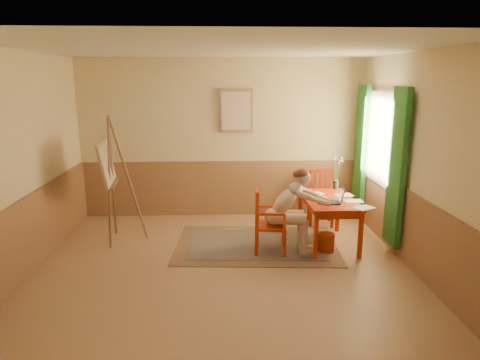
{
  "coord_description": "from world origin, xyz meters",
  "views": [
    {
      "loc": [
        -0.01,
        -5.35,
        2.46
      ],
      "look_at": [
        0.25,
        0.55,
        1.05
      ],
      "focal_mm": 32.12,
      "sensor_mm": 36.0,
      "label": 1
    }
  ],
  "objects_px": {
    "figure": "(291,207)",
    "laptop": "(333,200)",
    "chair_left": "(267,221)",
    "easel": "(109,168)",
    "table": "(329,204)",
    "chair_back": "(321,197)"
  },
  "relations": [
    {
      "from": "figure",
      "to": "laptop",
      "type": "xyz_separation_m",
      "value": [
        0.62,
        0.06,
        0.08
      ]
    },
    {
      "from": "chair_left",
      "to": "easel",
      "type": "relative_size",
      "value": 0.49
    },
    {
      "from": "table",
      "to": "chair_left",
      "type": "xyz_separation_m",
      "value": [
        -0.94,
        -0.26,
        -0.16
      ]
    },
    {
      "from": "chair_back",
      "to": "laptop",
      "type": "xyz_separation_m",
      "value": [
        -0.11,
        -1.2,
        0.3
      ]
    },
    {
      "from": "figure",
      "to": "laptop",
      "type": "height_order",
      "value": "figure"
    },
    {
      "from": "table",
      "to": "easel",
      "type": "height_order",
      "value": "easel"
    },
    {
      "from": "table",
      "to": "laptop",
      "type": "distance_m",
      "value": 0.26
    },
    {
      "from": "chair_back",
      "to": "figure",
      "type": "bearing_deg",
      "value": -119.84
    },
    {
      "from": "chair_left",
      "to": "laptop",
      "type": "xyz_separation_m",
      "value": [
        0.94,
        0.04,
        0.29
      ]
    },
    {
      "from": "chair_back",
      "to": "easel",
      "type": "bearing_deg",
      "value": -168.91
    },
    {
      "from": "chair_back",
      "to": "easel",
      "type": "height_order",
      "value": "easel"
    },
    {
      "from": "laptop",
      "to": "table",
      "type": "bearing_deg",
      "value": 90.47
    },
    {
      "from": "chair_back",
      "to": "laptop",
      "type": "distance_m",
      "value": 1.25
    },
    {
      "from": "easel",
      "to": "chair_back",
      "type": "bearing_deg",
      "value": 11.09
    },
    {
      "from": "table",
      "to": "chair_left",
      "type": "height_order",
      "value": "chair_left"
    },
    {
      "from": "figure",
      "to": "chair_back",
      "type": "bearing_deg",
      "value": 60.16
    },
    {
      "from": "table",
      "to": "chair_back",
      "type": "xyz_separation_m",
      "value": [
        0.11,
        0.98,
        -0.17
      ]
    },
    {
      "from": "easel",
      "to": "chair_left",
      "type": "bearing_deg",
      "value": -13.99
    },
    {
      "from": "table",
      "to": "figure",
      "type": "height_order",
      "value": "figure"
    },
    {
      "from": "chair_back",
      "to": "figure",
      "type": "xyz_separation_m",
      "value": [
        -0.73,
        -1.26,
        0.22
      ]
    },
    {
      "from": "laptop",
      "to": "easel",
      "type": "bearing_deg",
      "value": 170.56
    },
    {
      "from": "chair_back",
      "to": "laptop",
      "type": "bearing_deg",
      "value": -95.1
    }
  ]
}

